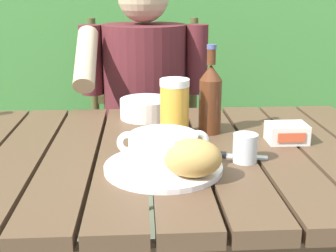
# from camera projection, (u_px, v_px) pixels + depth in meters

# --- Properties ---
(dining_table) EXTENTS (1.13, 0.80, 0.74)m
(dining_table) POSITION_uv_depth(u_px,v_px,m) (174.00, 189.00, 1.16)
(dining_table) COLOR brown
(dining_table) RESTS_ON ground_plane
(hedge_backdrop) EXTENTS (3.67, 0.76, 1.98)m
(hedge_backdrop) POSITION_uv_depth(u_px,v_px,m) (165.00, 15.00, 2.57)
(hedge_backdrop) COLOR #43833B
(hedge_backdrop) RESTS_ON ground_plane
(chair_near_diner) EXTENTS (0.49, 0.42, 1.00)m
(chair_near_diner) POSITION_uv_depth(u_px,v_px,m) (145.00, 140.00, 2.00)
(chair_near_diner) COLOR #484624
(chair_near_diner) RESTS_ON ground_plane
(person_eating) EXTENTS (0.48, 0.47, 1.20)m
(person_eating) POSITION_uv_depth(u_px,v_px,m) (144.00, 101.00, 1.74)
(person_eating) COLOR #562025
(person_eating) RESTS_ON ground_plane
(serving_plate) EXTENTS (0.26, 0.26, 0.01)m
(serving_plate) POSITION_uv_depth(u_px,v_px,m) (163.00, 167.00, 1.00)
(serving_plate) COLOR white
(serving_plate) RESTS_ON dining_table
(soup_bowl) EXTENTS (0.20, 0.15, 0.08)m
(soup_bowl) POSITION_uv_depth(u_px,v_px,m) (163.00, 149.00, 0.99)
(soup_bowl) COLOR white
(soup_bowl) RESTS_ON serving_plate
(bread_roll) EXTENTS (0.13, 0.11, 0.08)m
(bread_roll) POSITION_uv_depth(u_px,v_px,m) (193.00, 158.00, 0.93)
(bread_roll) COLOR tan
(bread_roll) RESTS_ON serving_plate
(beer_glass) EXTENTS (0.08, 0.08, 0.16)m
(beer_glass) POSITION_uv_depth(u_px,v_px,m) (175.00, 109.00, 1.19)
(beer_glass) COLOR gold
(beer_glass) RESTS_ON dining_table
(beer_bottle) EXTENTS (0.06, 0.06, 0.24)m
(beer_bottle) POSITION_uv_depth(u_px,v_px,m) (210.00, 97.00, 1.23)
(beer_bottle) COLOR #532A16
(beer_bottle) RESTS_ON dining_table
(water_glass_small) EXTENTS (0.06, 0.06, 0.07)m
(water_glass_small) POSITION_uv_depth(u_px,v_px,m) (245.00, 148.00, 1.04)
(water_glass_small) COLOR silver
(water_glass_small) RESTS_ON dining_table
(butter_tub) EXTENTS (0.10, 0.08, 0.05)m
(butter_tub) POSITION_uv_depth(u_px,v_px,m) (287.00, 133.00, 1.17)
(butter_tub) COLOR white
(butter_tub) RESTS_ON dining_table
(table_knife) EXTENTS (0.16, 0.05, 0.01)m
(table_knife) POSITION_uv_depth(u_px,v_px,m) (225.00, 155.00, 1.08)
(table_knife) COLOR silver
(table_knife) RESTS_ON dining_table
(diner_bowl) EXTENTS (0.16, 0.16, 0.06)m
(diner_bowl) POSITION_uv_depth(u_px,v_px,m) (146.00, 108.00, 1.39)
(diner_bowl) COLOR white
(diner_bowl) RESTS_ON dining_table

